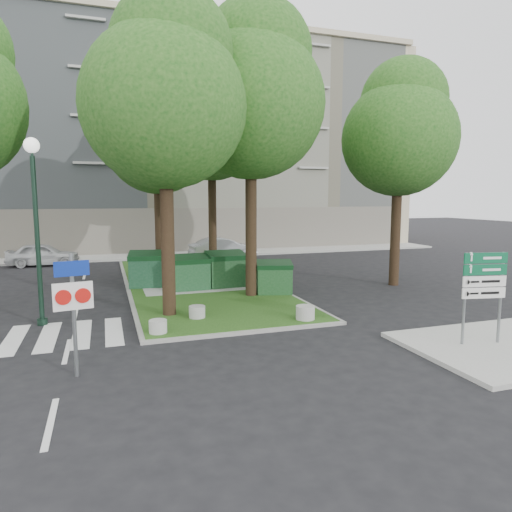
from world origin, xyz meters
name	(u,v)px	position (x,y,z in m)	size (l,w,h in m)	color
ground	(233,335)	(0.00, 0.00, 0.00)	(120.00, 120.00, 0.00)	black
median_island	(197,283)	(0.50, 8.00, 0.06)	(6.00, 16.00, 0.12)	#1C4513
median_kerb	(197,283)	(0.50, 8.00, 0.05)	(6.30, 16.30, 0.10)	gray
sidewalk_corner	(506,347)	(6.50, -3.50, 0.06)	(5.00, 4.00, 0.12)	#999993
building_sidewalk	(159,256)	(0.00, 18.50, 0.06)	(42.00, 3.00, 0.12)	#999993
zebra_crossing	(98,332)	(-3.75, 1.50, 0.01)	(5.00, 3.00, 0.01)	silver
apartment_building	(146,147)	(0.00, 26.00, 8.00)	(41.00, 12.00, 16.00)	tan
tree_median_near_left	(167,90)	(-1.41, 2.56, 7.32)	(5.20, 5.20, 10.53)	black
tree_median_near_right	(253,90)	(2.09, 4.56, 7.99)	(5.60, 5.60, 11.46)	black
tree_median_mid	(159,130)	(-0.91, 9.06, 6.98)	(4.80, 4.80, 9.99)	black
tree_median_far	(213,115)	(2.29, 12.06, 8.32)	(5.80, 5.80, 11.93)	black
tree_street_right	(400,128)	(9.09, 5.06, 6.98)	(5.00, 5.00, 10.06)	black
dumpster_a	(149,269)	(-1.68, 7.61, 0.86)	(1.83, 1.42, 1.54)	#0E361E
dumpster_b	(190,273)	(-0.08, 6.40, 0.82)	(1.60, 1.15, 1.46)	#123F1D
dumpster_c	(226,269)	(1.52, 6.55, 0.86)	(1.71, 1.24, 1.54)	#103716
dumpster_d	(274,277)	(3.00, 4.55, 0.76)	(1.64, 1.34, 1.33)	#123C17
bollard_left	(158,326)	(-2.10, 0.50, 0.30)	(0.52, 0.52, 0.37)	#A7A7A2
bollard_right	(305,313)	(2.52, 0.50, 0.33)	(0.60, 0.60, 0.43)	#A2A19C
bollard_mid	(197,312)	(-0.71, 1.79, 0.31)	(0.53, 0.53, 0.38)	#979793
litter_bin	(229,260)	(3.20, 12.41, 0.45)	(0.38, 0.38, 0.66)	gold
street_lamp	(35,209)	(-5.41, 2.91, 3.62)	(0.46, 0.46, 5.75)	black
traffic_sign_pole	(73,298)	(-4.16, -1.87, 1.79)	(0.83, 0.18, 2.78)	slate
directional_sign	(484,283)	(5.94, -3.17, 1.74)	(1.20, 0.27, 2.44)	slate
car_white	(43,254)	(-6.87, 16.40, 0.67)	(1.58, 3.93, 1.34)	silver
car_silver	(223,248)	(3.74, 15.76, 0.70)	(1.49, 4.26, 1.40)	#969A9E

